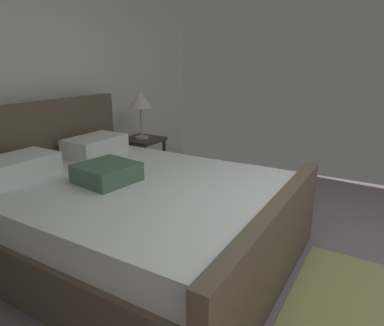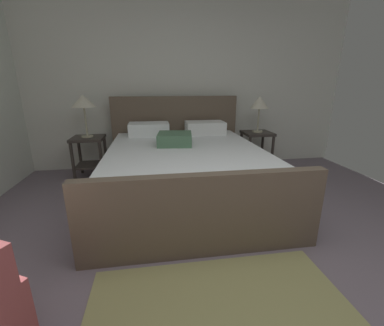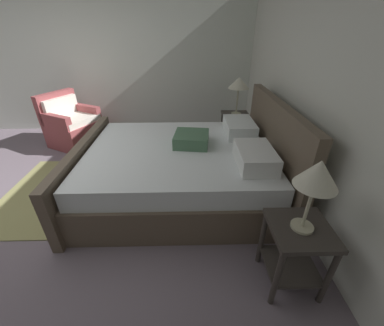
% 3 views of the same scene
% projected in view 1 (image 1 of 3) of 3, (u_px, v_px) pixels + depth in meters
% --- Properties ---
extents(wall_back, '(5.17, 0.12, 2.62)m').
position_uv_depth(wall_back, '(36.00, 82.00, 3.34)').
color(wall_back, silver).
rests_on(wall_back, ground).
extents(bed, '(1.94, 2.36, 1.15)m').
position_uv_depth(bed, '(128.00, 213.00, 2.75)').
color(bed, brown).
rests_on(bed, ground).
extents(nightstand_right, '(0.44, 0.44, 0.60)m').
position_uv_depth(nightstand_right, '(143.00, 154.00, 4.22)').
color(nightstand_right, '#36302B').
rests_on(nightstand_right, ground).
extents(table_lamp_right, '(0.28, 0.28, 0.56)m').
position_uv_depth(table_lamp_right, '(140.00, 101.00, 4.03)').
color(table_lamp_right, '#B7B293').
rests_on(table_lamp_right, nightstand_right).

